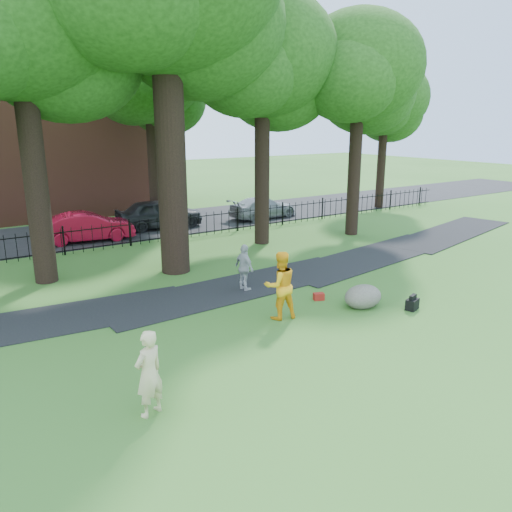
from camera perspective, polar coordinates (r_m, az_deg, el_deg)
ground at (r=14.22m, az=3.10°, el=-8.54°), size 120.00×120.00×0.00m
footpath at (r=17.75m, az=-1.92°, el=-3.62°), size 36.07×3.85×0.03m
street at (r=28.10m, az=-16.97°, el=2.76°), size 80.00×7.00×0.02m
iron_fence at (r=24.25m, az=-14.22°, el=2.52°), size 44.00×0.04×1.20m
tree_row at (r=20.70m, az=-10.52°, el=21.70°), size 26.82×7.96×12.42m
woman at (r=10.31m, az=-12.15°, el=-12.98°), size 0.77×0.63×1.81m
man at (r=14.74m, az=2.78°, el=-3.37°), size 1.14×0.97×2.06m
pedestrian at (r=17.18m, az=-1.33°, el=-1.36°), size 0.45×0.99×1.65m
boulder at (r=16.23m, az=12.14°, el=-4.37°), size 1.56×1.38×0.76m
backpack at (r=16.41m, az=17.42°, el=-5.28°), size 0.52×0.41×0.34m
red_bag at (r=16.62m, az=7.18°, el=-4.62°), size 0.40×0.33×0.24m
red_sedan at (r=25.74m, az=-18.73°, el=3.17°), size 4.55×2.10×1.44m
grey_car at (r=27.99m, az=-11.03°, el=4.77°), size 4.85×2.31×1.60m
silver_car at (r=30.39m, az=0.81°, el=5.54°), size 4.46×2.00×1.27m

